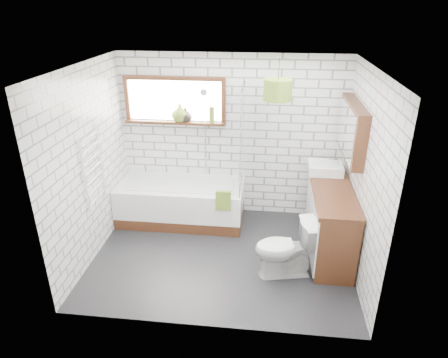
# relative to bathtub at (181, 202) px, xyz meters

# --- Properties ---
(floor) EXTENTS (3.40, 2.60, 0.01)m
(floor) POSITION_rel_bathtub_xyz_m (0.74, -0.88, -0.31)
(floor) COLOR black
(floor) RESTS_ON ground
(ceiling) EXTENTS (3.40, 2.60, 0.01)m
(ceiling) POSITION_rel_bathtub_xyz_m (0.74, -0.88, 2.20)
(ceiling) COLOR white
(ceiling) RESTS_ON ground
(wall_back) EXTENTS (3.40, 0.01, 2.50)m
(wall_back) POSITION_rel_bathtub_xyz_m (0.74, 0.42, 0.94)
(wall_back) COLOR white
(wall_back) RESTS_ON ground
(wall_front) EXTENTS (3.40, 0.01, 2.50)m
(wall_front) POSITION_rel_bathtub_xyz_m (0.74, -2.19, 0.94)
(wall_front) COLOR white
(wall_front) RESTS_ON ground
(wall_left) EXTENTS (0.01, 2.60, 2.50)m
(wall_left) POSITION_rel_bathtub_xyz_m (-0.97, -0.88, 0.94)
(wall_left) COLOR white
(wall_left) RESTS_ON ground
(wall_right) EXTENTS (0.01, 2.60, 2.50)m
(wall_right) POSITION_rel_bathtub_xyz_m (2.44, -0.88, 0.94)
(wall_right) COLOR white
(wall_right) RESTS_ON ground
(window) EXTENTS (1.52, 0.16, 0.68)m
(window) POSITION_rel_bathtub_xyz_m (-0.11, 0.38, 1.49)
(window) COLOR #361B0F
(window) RESTS_ON wall_back
(towel_radiator) EXTENTS (0.06, 0.52, 1.00)m
(towel_radiator) POSITION_rel_bathtub_xyz_m (-0.92, -0.88, 0.89)
(towel_radiator) COLOR white
(towel_radiator) RESTS_ON wall_left
(mirror_cabinet) EXTENTS (0.16, 1.20, 0.70)m
(mirror_cabinet) POSITION_rel_bathtub_xyz_m (2.36, -0.28, 1.34)
(mirror_cabinet) COLOR #361B0F
(mirror_cabinet) RESTS_ON wall_right
(shower_riser) EXTENTS (0.02, 0.02, 1.30)m
(shower_riser) POSITION_rel_bathtub_xyz_m (0.34, 0.38, 1.04)
(shower_riser) COLOR silver
(shower_riser) RESTS_ON wall_back
(bathtub) EXTENTS (1.90, 0.84, 0.62)m
(bathtub) POSITION_rel_bathtub_xyz_m (0.00, 0.00, 0.00)
(bathtub) COLOR white
(bathtub) RESTS_ON floor
(shower_screen) EXTENTS (0.02, 0.72, 1.50)m
(shower_screen) POSITION_rel_bathtub_xyz_m (0.93, 0.00, 1.06)
(shower_screen) COLOR white
(shower_screen) RESTS_ON bathtub
(towel_green) EXTENTS (0.21, 0.06, 0.29)m
(towel_green) POSITION_rel_bathtub_xyz_m (0.71, -0.42, 0.29)
(towel_green) COLOR olive
(towel_green) RESTS_ON bathtub
(towel_beige) EXTENTS (0.18, 0.04, 0.23)m
(towel_beige) POSITION_rel_bathtub_xyz_m (0.71, -0.42, 0.29)
(towel_beige) COLOR tan
(towel_beige) RESTS_ON bathtub
(vanity) EXTENTS (0.53, 1.64, 0.94)m
(vanity) POSITION_rel_bathtub_xyz_m (2.17, -0.55, 0.16)
(vanity) COLOR #361B0F
(vanity) RESTS_ON floor
(basin) EXTENTS (0.47, 0.41, 0.14)m
(basin) POSITION_rel_bathtub_xyz_m (2.11, -0.05, 0.70)
(basin) COLOR white
(basin) RESTS_ON vanity
(tap) EXTENTS (0.04, 0.04, 0.16)m
(tap) POSITION_rel_bathtub_xyz_m (2.27, -0.05, 0.76)
(tap) COLOR silver
(tap) RESTS_ON vanity
(toilet) EXTENTS (0.57, 0.82, 0.76)m
(toilet) POSITION_rel_bathtub_xyz_m (1.57, -1.19, 0.07)
(toilet) COLOR white
(toilet) RESTS_ON floor
(vase_olive) EXTENTS (0.28, 0.28, 0.27)m
(vase_olive) POSITION_rel_bathtub_xyz_m (-0.03, 0.35, 1.31)
(vase_olive) COLOR olive
(vase_olive) RESTS_ON window
(vase_dark) EXTENTS (0.25, 0.25, 0.21)m
(vase_dark) POSITION_rel_bathtub_xyz_m (0.05, 0.35, 1.27)
(vase_dark) COLOR black
(vase_dark) RESTS_ON window
(bottle) EXTENTS (0.09, 0.09, 0.23)m
(bottle) POSITION_rel_bathtub_xyz_m (0.45, 0.35, 1.29)
(bottle) COLOR olive
(bottle) RESTS_ON window
(pendant) EXTENTS (0.37, 0.37, 0.27)m
(pendant) POSITION_rel_bathtub_xyz_m (1.39, -0.10, 1.79)
(pendant) COLOR olive
(pendant) RESTS_ON ceiling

